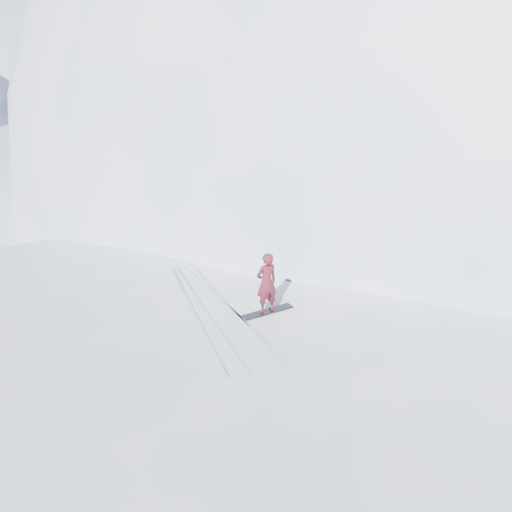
{
  "coord_description": "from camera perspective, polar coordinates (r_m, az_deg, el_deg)",
  "views": [
    {
      "loc": [
        -2.45,
        -8.14,
        8.94
      ],
      "look_at": [
        0.94,
        4.85,
        3.5
      ],
      "focal_mm": 40.0,
      "sensor_mm": 36.0,
      "label": 1
    }
  ],
  "objects": [
    {
      "name": "near_ridge",
      "position": [
        14.69,
        2.11,
        -15.43
      ],
      "size": [
        36.0,
        28.0,
        4.8
      ],
      "primitive_type": "ellipsoid",
      "color": "white",
      "rests_on": "ground"
    },
    {
      "name": "summit_peak",
      "position": [
        42.93,
        20.72,
        8.63
      ],
      "size": [
        60.0,
        56.0,
        56.0
      ],
      "primitive_type": "ellipsoid",
      "color": "white",
      "rests_on": "ground"
    },
    {
      "name": "peak_shoulder",
      "position": [
        32.04,
        8.88,
        5.59
      ],
      "size": [
        28.0,
        24.0,
        18.0
      ],
      "primitive_type": "ellipsoid",
      "color": "white",
      "rests_on": "ground"
    },
    {
      "name": "wind_bumps",
      "position": [
        13.74,
        -3.36,
        -18.58
      ],
      "size": [
        16.0,
        14.4,
        1.0
      ],
      "color": "white",
      "rests_on": "ground"
    },
    {
      "name": "snowboard",
      "position": [
        14.06,
        1.04,
        -5.6
      ],
      "size": [
        1.46,
        0.66,
        0.02
      ],
      "primitive_type": "cube",
      "rotation": [
        0.0,
        0.0,
        0.28
      ],
      "color": "black",
      "rests_on": "near_ridge"
    },
    {
      "name": "snowboarder",
      "position": [
        13.72,
        1.06,
        -2.71
      ],
      "size": [
        0.64,
        0.51,
        1.54
      ],
      "primitive_type": "imported",
      "rotation": [
        0.0,
        0.0,
        3.43
      ],
      "color": "maroon",
      "rests_on": "snowboard"
    },
    {
      "name": "board_tracks",
      "position": [
        14.23,
        -4.15,
        -5.27
      ],
      "size": [
        1.92,
        5.99,
        0.04
      ],
      "color": "silver",
      "rests_on": "ground"
    }
  ]
}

